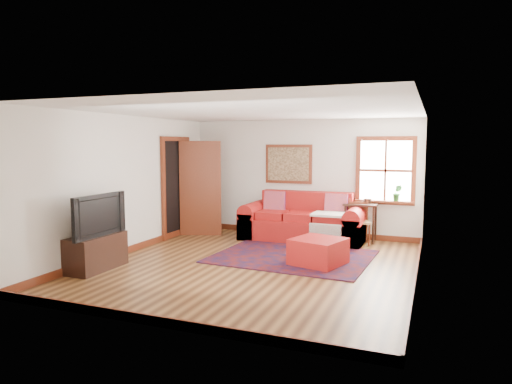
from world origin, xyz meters
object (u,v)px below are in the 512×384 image
at_px(red_leather_sofa, 303,224).
at_px(side_table, 361,209).
at_px(ladder_back_chair, 359,220).
at_px(red_ottoman, 318,252).
at_px(media_cabinet, 96,252).

distance_m(red_leather_sofa, side_table, 1.22).
height_order(red_leather_sofa, ladder_back_chair, red_leather_sofa).
bearing_deg(red_leather_sofa, side_table, 13.10).
bearing_deg(side_table, ladder_back_chair, -90.44).
xyz_separation_m(red_leather_sofa, ladder_back_chair, (1.14, 0.04, 0.15)).
relative_size(red_leather_sofa, red_ottoman, 3.29).
distance_m(side_table, media_cabinet, 5.14).
xyz_separation_m(red_ottoman, side_table, (0.36, 2.11, 0.44)).
relative_size(red_leather_sofa, media_cabinet, 2.50).
distance_m(ladder_back_chair, media_cabinet, 4.97).
relative_size(ladder_back_chair, media_cabinet, 0.89).
height_order(side_table, ladder_back_chair, ladder_back_chair).
bearing_deg(media_cabinet, red_leather_sofa, 54.59).
bearing_deg(red_ottoman, media_cabinet, -137.54).
bearing_deg(side_table, red_ottoman, -99.73).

